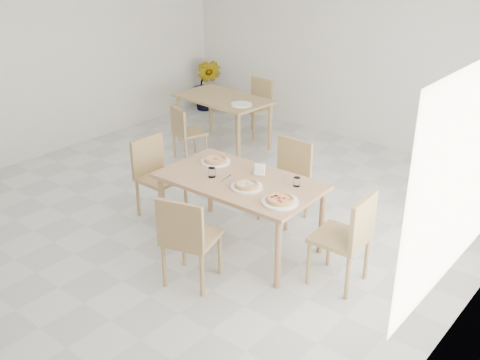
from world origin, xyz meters
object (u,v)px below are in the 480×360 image
Objects in this scene: pizza_pepperoni at (280,199)px; second_table at (223,103)px; plate_margherita at (216,162)px; napkin_holder at (260,170)px; chair_east at (349,234)px; plate_empty at (241,104)px; tumbler_a at (297,182)px; chair_south at (187,235)px; potted_plant at (207,85)px; pizza_mushroom at (247,185)px; chair_west at (155,171)px; chair_north at (288,174)px; main_table at (240,186)px; chair_back_n at (257,103)px; plate_mushroom at (247,187)px; pizza_margherita at (216,160)px; tumbler_b at (212,172)px; plate_pepperoni at (280,202)px; chair_back_s at (185,130)px.

second_table is (-2.64, 2.25, -0.12)m from pizza_pepperoni.
plate_margherita is 2.53× the size of napkin_holder.
chair_east is 3.37m from plate_empty.
tumbler_a is at bearing -31.40° from second_table.
chair_south is 0.98× the size of potted_plant.
chair_west is at bearing 177.42° from pizza_mushroom.
chair_north reaches higher than plate_empty.
chair_south reaches higher than plate_margherita.
potted_plant is (-3.53, 4.10, -0.06)m from chair_south.
chair_back_n is at bearing 123.45° from main_table.
second_table is at bearing 135.22° from plate_mushroom.
pizza_margherita is at bearing -46.03° from potted_plant.
plate_empty is 0.32× the size of potted_plant.
pizza_mushroom is 0.31m from napkin_holder.
chair_north is 3.41× the size of pizza_margherita.
tumbler_b is at bearing -54.88° from chair_back_n.
plate_mushroom is 0.32m from napkin_holder.
chair_back_s is at bearing 151.22° from plate_pepperoni.
pizza_pepperoni is at bearing -78.12° from tumbler_a.
pizza_pepperoni is at bearing -6.80° from pizza_mushroom.
plate_empty is at bearing 121.85° from plate_margherita.
chair_back_s is at bearing -88.75° from chair_back_n.
pizza_pepperoni is (1.08, -0.33, 0.00)m from pizza_margherita.
chair_south is 1.17× the size of chair_back_s.
chair_east is 7.43× the size of napkin_holder.
chair_back_s is at bearing -113.82° from chair_east.
tumbler_a is at bearing 101.88° from plate_pepperoni.
chair_back_n is (0.09, 1.50, 0.06)m from chair_back_s.
chair_north is 2.13m from chair_back_s.
potted_plant is at bearing 144.99° from second_table.
chair_north reaches higher than main_table.
tumbler_b reaches higher than pizza_margherita.
plate_pepperoni is at bearing -17.02° from plate_margherita.
chair_west is 2.96m from chair_back_n.
chair_south reaches higher than pizza_mushroom.
potted_plant reaches higher than chair_north.
chair_north reaches higher than plate_mushroom.
plate_margherita is 1.19× the size of pizza_margherita.
pizza_margherita is at bearing -46.23° from second_table.
potted_plant is (-3.19, 3.38, -0.34)m from tumbler_b.
napkin_holder is at bearing 62.13° from main_table.
plate_pepperoni is 5.30m from potted_plant.
napkin_holder is (-0.08, 0.30, 0.03)m from pizza_mushroom.
pizza_pepperoni is 0.86m from tumbler_b.
pizza_margherita reaches higher than second_table.
main_table is at bearing 27.13° from tumbler_b.
main_table is 5.49× the size of plate_empty.
plate_mushroom is 0.35× the size of chair_back_n.
chair_back_n reaches higher than plate_mushroom.
chair_north is 2.87× the size of plate_margherita.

